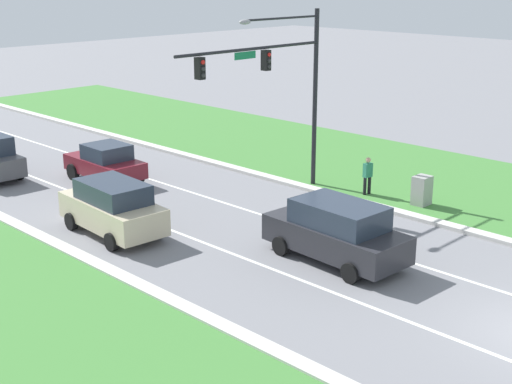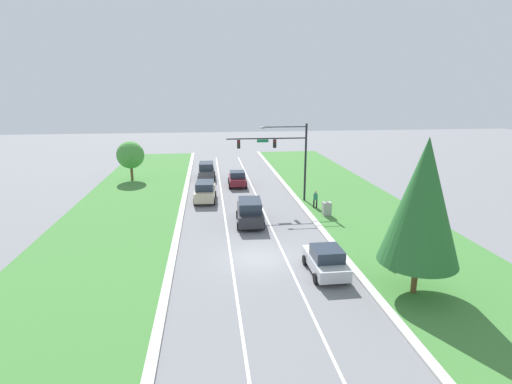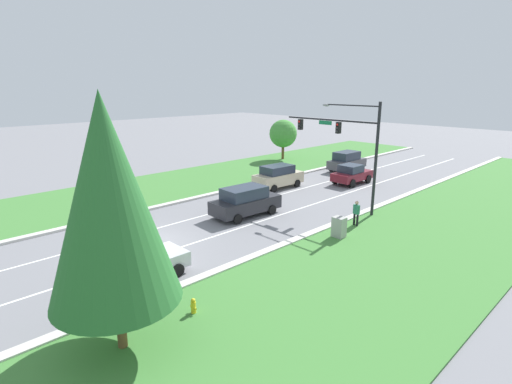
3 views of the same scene
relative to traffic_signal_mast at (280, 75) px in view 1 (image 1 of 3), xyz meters
name	(u,v)px [view 1 (image 1 of 3)]	position (x,y,z in m)	size (l,w,h in m)	color
traffic_signal_mast	(280,75)	(0.00, 0.00, 0.00)	(7.77, 0.41, 7.68)	black
charcoal_suv	(336,231)	(-3.89, -6.15, -4.10)	(2.42, 5.03, 2.02)	#28282D
champagne_suv	(113,207)	(-7.59, 1.16, -4.12)	(2.29, 4.66, 1.99)	beige
burgundy_sedan	(105,163)	(-3.93, 7.06, -4.24)	(2.14, 4.14, 1.77)	maroon
utility_cabinet	(422,191)	(3.02, -5.07, -4.49)	(0.70, 0.60, 1.28)	#9E9E99
pedestrian	(368,175)	(2.64, -2.65, -4.20)	(0.41, 0.29, 1.69)	black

